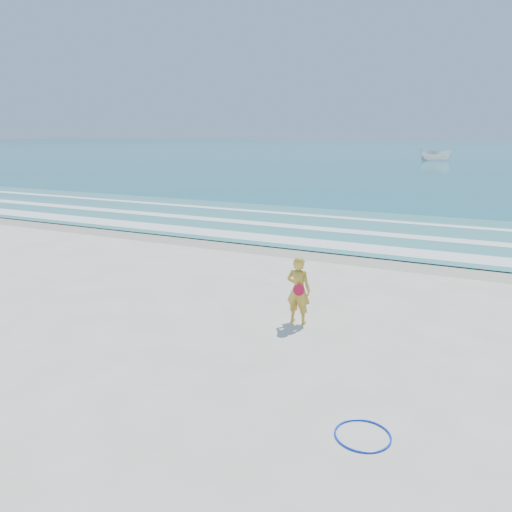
% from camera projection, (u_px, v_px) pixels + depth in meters
% --- Properties ---
extents(ground, '(400.00, 400.00, 0.00)m').
position_uv_depth(ground, '(182.00, 345.00, 10.54)').
color(ground, silver).
rests_on(ground, ground).
extents(wet_sand, '(400.00, 2.40, 0.00)m').
position_uv_depth(wet_sand, '(319.00, 253.00, 18.40)').
color(wet_sand, '#B2A893').
rests_on(wet_sand, ground).
extents(ocean, '(400.00, 190.00, 0.04)m').
position_uv_depth(ocean, '(470.00, 152.00, 102.25)').
color(ocean, '#19727F').
rests_on(ocean, ground).
extents(shallow, '(400.00, 10.00, 0.01)m').
position_uv_depth(shallow, '(355.00, 228.00, 22.76)').
color(shallow, '#59B7AD').
rests_on(shallow, ocean).
extents(foam_near, '(400.00, 1.40, 0.01)m').
position_uv_depth(foam_near, '(330.00, 244.00, 19.52)').
color(foam_near, white).
rests_on(foam_near, shallow).
extents(foam_mid, '(400.00, 0.90, 0.01)m').
position_uv_depth(foam_mid, '(350.00, 231.00, 22.05)').
color(foam_mid, white).
rests_on(foam_mid, shallow).
extents(foam_far, '(400.00, 0.60, 0.01)m').
position_uv_depth(foam_far, '(368.00, 220.00, 24.94)').
color(foam_far, white).
rests_on(foam_far, shallow).
extents(hoop, '(1.10, 1.10, 0.03)m').
position_uv_depth(hoop, '(363.00, 435.00, 7.38)').
color(hoop, '#0C2FDC').
rests_on(hoop, ground).
extents(boat, '(4.86, 2.05, 1.84)m').
position_uv_depth(boat, '(437.00, 154.00, 72.46)').
color(boat, white).
rests_on(boat, ocean).
extents(woman, '(0.60, 0.42, 1.60)m').
position_uv_depth(woman, '(298.00, 290.00, 11.55)').
color(woman, gold).
rests_on(woman, ground).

